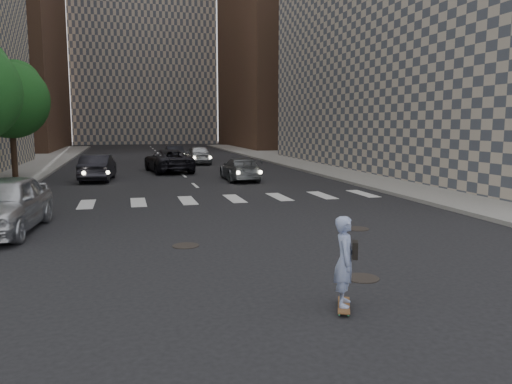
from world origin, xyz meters
TOP-DOWN VIEW (x-y plane):
  - ground at (0.00, 0.00)m, footprint 160.00×160.00m
  - sidewalk_right at (14.50, 20.00)m, footprint 13.00×80.00m
  - building_right at (18.49, 18.49)m, footprint 15.00×33.00m
  - tower_right at (20.00, 55.00)m, footprint 18.00×24.00m
  - tree_c at (-9.45, 19.14)m, footprint 4.20×4.20m
  - manhole_a at (1.20, -2.50)m, footprint 0.70×0.70m
  - manhole_b at (-2.00, 1.20)m, footprint 0.70×0.70m
  - manhole_c at (3.30, 2.00)m, footprint 0.70×0.70m
  - skateboarder at (0.10, -4.00)m, footprint 0.57×0.83m
  - silver_sedan at (-6.97, 4.22)m, footprint 2.45×5.08m
  - traffic_car_a at (-4.96, 17.66)m, footprint 1.95×4.55m
  - traffic_car_b at (2.80, 15.79)m, footprint 1.90×4.46m
  - traffic_car_c at (-0.70, 21.69)m, footprint 3.16×5.64m
  - traffic_car_d at (2.16, 27.86)m, footprint 1.83×4.43m
  - traffic_car_e at (0.62, 31.94)m, footprint 1.43×3.95m

SIDE VIEW (x-z plane):
  - ground at x=0.00m, z-range 0.00..0.00m
  - manhole_a at x=1.20m, z-range 0.00..0.02m
  - manhole_b at x=-2.00m, z-range 0.00..0.02m
  - manhole_c at x=3.30m, z-range 0.00..0.02m
  - sidewalk_right at x=14.50m, z-range 0.00..0.15m
  - traffic_car_b at x=2.80m, z-range 0.00..1.28m
  - traffic_car_e at x=0.62m, z-range 0.00..1.30m
  - traffic_car_a at x=-4.96m, z-range 0.00..1.46m
  - traffic_car_c at x=-0.70m, z-range 0.00..1.49m
  - traffic_car_d at x=2.16m, z-range 0.00..1.50m
  - silver_sedan at x=-6.97m, z-range 0.00..1.67m
  - skateboarder at x=0.10m, z-range 0.04..1.67m
  - tree_c at x=-9.45m, z-range 1.35..7.95m
  - building_right at x=18.49m, z-range -0.02..21.98m
  - tower_right at x=20.00m, z-range 0.00..36.00m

